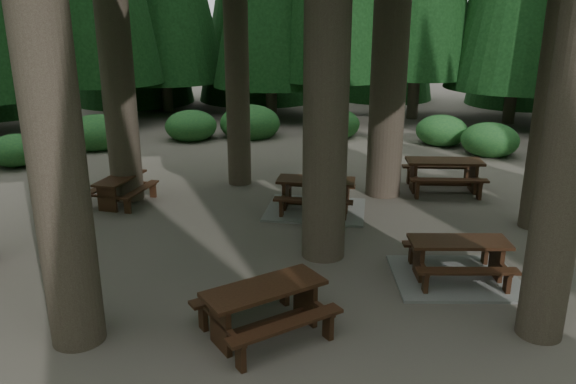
{
  "coord_description": "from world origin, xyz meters",
  "views": [
    {
      "loc": [
        0.64,
        -10.03,
        4.6
      ],
      "look_at": [
        0.07,
        0.81,
        1.1
      ],
      "focal_mm": 35.0,
      "sensor_mm": 36.0,
      "label": 1
    }
  ],
  "objects_px": {
    "picnic_table_e": "(265,302)",
    "picnic_table_c": "(316,200)",
    "picnic_table_a": "(457,266)",
    "picnic_table_d": "(444,171)",
    "picnic_table_b": "(121,186)"
  },
  "relations": [
    {
      "from": "picnic_table_b",
      "to": "picnic_table_c",
      "type": "relative_size",
      "value": 0.72
    },
    {
      "from": "picnic_table_b",
      "to": "picnic_table_e",
      "type": "xyz_separation_m",
      "value": [
        4.14,
        -5.8,
        0.06
      ]
    },
    {
      "from": "picnic_table_b",
      "to": "picnic_table_c",
      "type": "height_order",
      "value": "picnic_table_c"
    },
    {
      "from": "picnic_table_a",
      "to": "picnic_table_d",
      "type": "xyz_separation_m",
      "value": [
        0.84,
        5.26,
        0.32
      ]
    },
    {
      "from": "picnic_table_a",
      "to": "picnic_table_c",
      "type": "bearing_deg",
      "value": 123.29
    },
    {
      "from": "picnic_table_c",
      "to": "picnic_table_d",
      "type": "bearing_deg",
      "value": 33.12
    },
    {
      "from": "picnic_table_b",
      "to": "picnic_table_d",
      "type": "distance_m",
      "value": 8.38
    },
    {
      "from": "picnic_table_b",
      "to": "picnic_table_c",
      "type": "bearing_deg",
      "value": -81.82
    },
    {
      "from": "picnic_table_e",
      "to": "picnic_table_c",
      "type": "bearing_deg",
      "value": 47.02
    },
    {
      "from": "picnic_table_b",
      "to": "picnic_table_d",
      "type": "height_order",
      "value": "picnic_table_d"
    },
    {
      "from": "picnic_table_a",
      "to": "picnic_table_b",
      "type": "height_order",
      "value": "picnic_table_a"
    },
    {
      "from": "picnic_table_a",
      "to": "picnic_table_d",
      "type": "height_order",
      "value": "picnic_table_d"
    },
    {
      "from": "picnic_table_e",
      "to": "picnic_table_b",
      "type": "bearing_deg",
      "value": 90.11
    },
    {
      "from": "picnic_table_c",
      "to": "picnic_table_e",
      "type": "bearing_deg",
      "value": -91.72
    },
    {
      "from": "picnic_table_a",
      "to": "picnic_table_c",
      "type": "height_order",
      "value": "picnic_table_c"
    }
  ]
}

